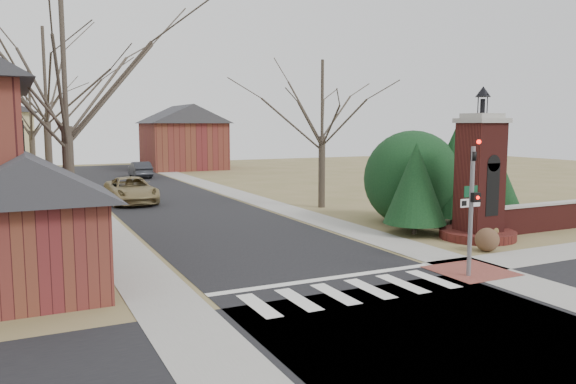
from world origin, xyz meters
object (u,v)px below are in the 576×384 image
traffic_signal_pole (472,197)px  pickup_truck (131,190)px  brick_gate_monument (479,189)px  distant_car (140,170)px  sign_post (470,208)px

traffic_signal_pole → pickup_truck: size_ratio=0.78×
brick_gate_monument → distant_car: (-7.40, 34.72, -1.43)m
sign_post → traffic_signal_pole: bearing=-132.4°
sign_post → distant_car: sign_post is taller
sign_post → pickup_truck: bearing=110.9°
pickup_truck → sign_post: bearing=-68.9°
traffic_signal_pole → brick_gate_monument: size_ratio=0.69×
sign_post → pickup_truck: size_ratio=0.47×
traffic_signal_pole → distant_car: size_ratio=1.00×
sign_post → brick_gate_monument: size_ratio=0.42×
brick_gate_monument → pickup_truck: (-11.33, 17.77, -1.36)m
traffic_signal_pole → pickup_truck: (-6.63, 22.19, -1.78)m
pickup_truck → distant_car: size_ratio=1.29×
pickup_truck → distant_car: pickup_truck is taller
traffic_signal_pole → brick_gate_monument: bearing=43.2°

